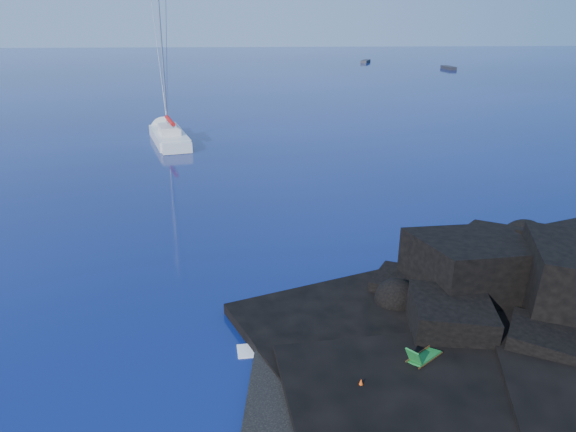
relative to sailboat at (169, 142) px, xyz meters
name	(u,v)px	position (x,y,z in m)	size (l,w,h in m)	color
ground	(243,398)	(7.76, -39.81, 0.00)	(400.00, 400.00, 0.00)	black
headland	(571,336)	(20.76, -36.81, 0.00)	(24.00, 24.00, 3.60)	black
beach	(373,383)	(12.26, -39.31, 0.00)	(8.50, 6.00, 0.70)	black
surf_foam	(363,317)	(12.76, -34.81, 0.00)	(10.00, 8.00, 0.06)	white
sailboat	(169,142)	(0.00, 0.00, 0.00)	(2.90, 13.84, 14.51)	white
deck_chair	(425,352)	(14.18, -38.82, 0.87)	(1.50, 0.66, 1.03)	#166728
towel	(375,371)	(12.36, -39.13, 0.38)	(1.90, 0.90, 0.05)	white
sunbather	(375,368)	(12.36, -39.13, 0.51)	(1.70, 0.42, 0.23)	tan
marker_cone	(361,385)	(11.66, -40.17, 0.59)	(0.32, 0.32, 0.49)	#F64B0C
distant_boat_a	(365,63)	(37.36, 90.73, 0.00)	(1.53, 4.92, 0.66)	#292A2E
distant_boat_b	(448,69)	(52.60, 71.96, 0.00)	(1.59, 5.11, 0.68)	black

